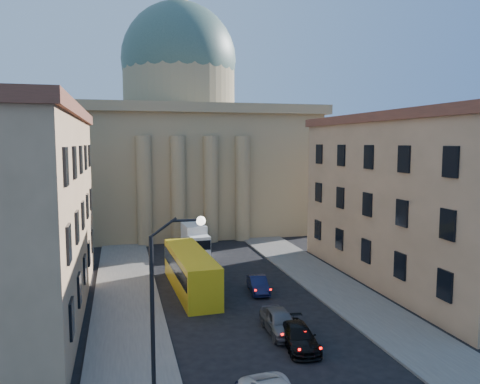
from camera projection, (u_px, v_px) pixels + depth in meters
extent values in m
cube|color=#56534E|center=(128.00, 324.00, 31.37)|extent=(5.00, 60.00, 0.15)
cube|color=#56534E|center=(357.00, 302.00, 35.61)|extent=(5.00, 60.00, 0.15)
cube|color=#927B5A|center=(180.00, 171.00, 69.23)|extent=(34.00, 26.00, 16.00)
cube|color=#927B5A|center=(180.00, 114.00, 68.34)|extent=(35.50, 27.50, 1.20)
cylinder|color=#927B5A|center=(179.00, 89.00, 67.96)|extent=(16.00, 16.00, 8.00)
sphere|color=#4A6556|center=(179.00, 60.00, 67.53)|extent=(16.40, 16.40, 16.40)
cube|color=#927B5A|center=(25.00, 193.00, 62.33)|extent=(13.00, 13.00, 11.00)
cone|color=#533123|center=(23.00, 136.00, 61.53)|extent=(26.02, 26.02, 4.00)
cube|color=#927B5A|center=(317.00, 186.00, 72.81)|extent=(13.00, 13.00, 11.00)
cone|color=#533123|center=(318.00, 137.00, 72.01)|extent=(26.02, 26.02, 4.00)
cylinder|color=#927B5A|center=(144.00, 191.00, 55.18)|extent=(1.80, 1.80, 13.00)
cylinder|color=#927B5A|center=(178.00, 190.00, 56.18)|extent=(1.80, 1.80, 13.00)
cylinder|color=#927B5A|center=(211.00, 189.00, 57.18)|extent=(1.80, 1.80, 13.00)
cylinder|color=#927B5A|center=(242.00, 188.00, 58.18)|extent=(1.80, 1.80, 13.00)
cube|color=tan|center=(425.00, 202.00, 40.85)|extent=(11.00, 26.00, 14.00)
cube|color=#533123|center=(428.00, 118.00, 40.08)|extent=(11.60, 26.60, 0.80)
cylinder|color=black|center=(153.00, 321.00, 21.58)|extent=(0.20, 0.20, 8.00)
cylinder|color=black|center=(163.00, 228.00, 21.25)|extent=(1.30, 0.12, 0.96)
cylinder|color=black|center=(185.00, 220.00, 21.47)|extent=(1.30, 0.12, 0.12)
sphere|color=white|center=(201.00, 221.00, 21.66)|extent=(0.44, 0.44, 0.44)
imported|color=black|center=(299.00, 337.00, 27.95)|extent=(2.32, 4.70, 1.32)
imported|color=#4F4F54|center=(280.00, 322.00, 30.00)|extent=(1.96, 4.57, 1.54)
imported|color=black|center=(258.00, 284.00, 38.22)|extent=(1.84, 4.08, 1.30)
cube|color=gold|center=(191.00, 271.00, 38.52)|extent=(3.14, 11.63, 3.25)
cube|color=black|center=(190.00, 265.00, 38.47)|extent=(3.17, 11.01, 1.15)
cylinder|color=black|center=(188.00, 302.00, 34.35)|extent=(0.36, 1.06, 1.05)
cylinder|color=black|center=(215.00, 299.00, 34.96)|extent=(0.36, 1.06, 1.05)
cylinder|color=black|center=(170.00, 272.00, 42.31)|extent=(0.36, 1.06, 1.05)
cylinder|color=black|center=(193.00, 270.00, 42.93)|extent=(0.36, 1.06, 1.05)
cube|color=white|center=(199.00, 246.00, 50.37)|extent=(2.27, 2.36, 2.23)
cube|color=black|center=(201.00, 245.00, 49.33)|extent=(2.04, 0.24, 1.02)
cube|color=white|center=(194.00, 237.00, 52.68)|extent=(2.47, 4.03, 2.88)
cylinder|color=black|center=(191.00, 254.00, 49.80)|extent=(0.31, 0.85, 0.84)
cylinder|color=black|center=(208.00, 252.00, 50.38)|extent=(0.31, 0.85, 0.84)
cylinder|color=black|center=(184.00, 246.00, 53.31)|extent=(0.31, 0.85, 0.84)
cylinder|color=black|center=(200.00, 245.00, 53.88)|extent=(0.31, 0.85, 0.84)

